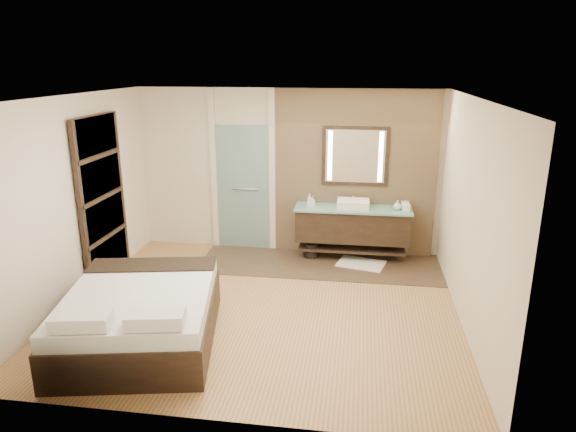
% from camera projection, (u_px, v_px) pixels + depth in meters
% --- Properties ---
extents(floor, '(5.00, 5.00, 0.00)m').
position_uv_depth(floor, '(263.00, 307.00, 6.75)').
color(floor, olive).
rests_on(floor, ground).
extents(tile_strip, '(3.80, 1.30, 0.01)m').
position_uv_depth(tile_strip, '(319.00, 264.00, 8.18)').
color(tile_strip, '#392C1F').
rests_on(tile_strip, floor).
extents(stone_wall, '(2.60, 0.08, 2.70)m').
position_uv_depth(stone_wall, '(355.00, 174.00, 8.30)').
color(stone_wall, tan).
rests_on(stone_wall, floor).
extents(vanity, '(1.85, 0.55, 0.88)m').
position_uv_depth(vanity, '(352.00, 225.00, 8.24)').
color(vanity, black).
rests_on(vanity, stone_wall).
extents(mirror_unit, '(1.06, 0.04, 0.96)m').
position_uv_depth(mirror_unit, '(355.00, 156.00, 8.16)').
color(mirror_unit, black).
rests_on(mirror_unit, stone_wall).
extents(frosted_door, '(1.10, 0.12, 2.70)m').
position_uv_depth(frosted_door, '(243.00, 183.00, 8.61)').
color(frosted_door, '#ABD9D1').
rests_on(frosted_door, floor).
extents(shoji_partition, '(0.06, 1.20, 2.40)m').
position_uv_depth(shoji_partition, '(103.00, 200.00, 7.30)').
color(shoji_partition, black).
rests_on(shoji_partition, floor).
extents(bed, '(1.98, 2.29, 0.78)m').
position_uv_depth(bed, '(141.00, 316.00, 5.83)').
color(bed, black).
rests_on(bed, floor).
extents(bath_mat, '(0.82, 0.66, 0.02)m').
position_uv_depth(bath_mat, '(361.00, 264.00, 8.14)').
color(bath_mat, white).
rests_on(bath_mat, floor).
extents(waste_bin, '(0.26, 0.26, 0.25)m').
position_uv_depth(waste_bin, '(311.00, 251.00, 8.40)').
color(waste_bin, black).
rests_on(waste_bin, floor).
extents(tissue_box, '(0.12, 0.12, 0.10)m').
position_uv_depth(tissue_box, '(406.00, 208.00, 7.99)').
color(tissue_box, white).
rests_on(tissue_box, vanity).
extents(soap_bottle_a, '(0.09, 0.09, 0.21)m').
position_uv_depth(soap_bottle_a, '(310.00, 200.00, 8.19)').
color(soap_bottle_a, silver).
rests_on(soap_bottle_a, vanity).
extents(soap_bottle_b, '(0.09, 0.09, 0.16)m').
position_uv_depth(soap_bottle_b, '(312.00, 201.00, 8.23)').
color(soap_bottle_b, '#B2B2B2').
rests_on(soap_bottle_b, vanity).
extents(soap_bottle_c, '(0.15, 0.15, 0.15)m').
position_uv_depth(soap_bottle_c, '(397.00, 205.00, 8.02)').
color(soap_bottle_c, silver).
rests_on(soap_bottle_c, vanity).
extents(cup, '(0.14, 0.14, 0.10)m').
position_uv_depth(cup, '(405.00, 205.00, 8.15)').
color(cup, white).
rests_on(cup, vanity).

